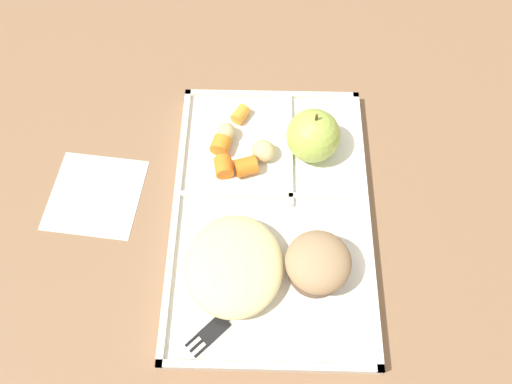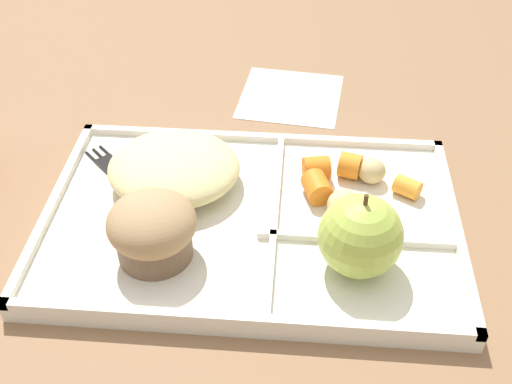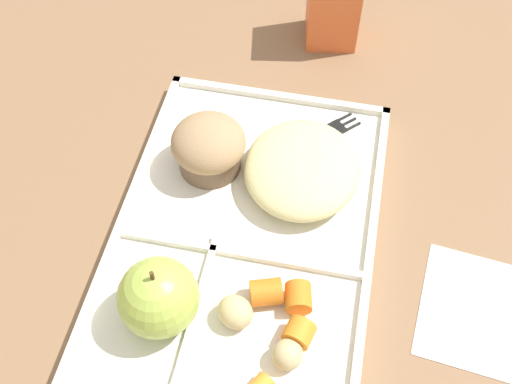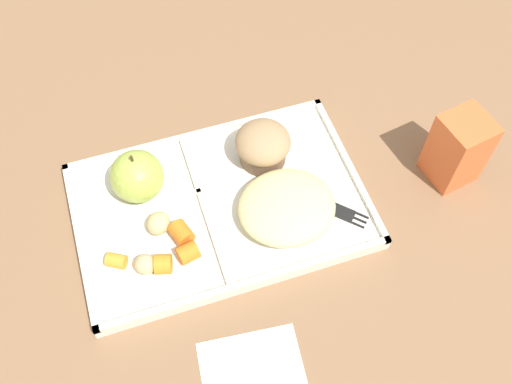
# 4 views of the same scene
# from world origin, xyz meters

# --- Properties ---
(ground) EXTENTS (6.00, 6.00, 0.00)m
(ground) POSITION_xyz_m (0.00, 0.00, 0.00)
(ground) COLOR #846042
(lunch_tray) EXTENTS (0.39, 0.25, 0.02)m
(lunch_tray) POSITION_xyz_m (-0.00, 0.00, 0.01)
(lunch_tray) COLOR silver
(lunch_tray) RESTS_ON ground
(green_apple) EXTENTS (0.07, 0.07, 0.08)m
(green_apple) POSITION_xyz_m (-0.10, 0.05, 0.05)
(green_apple) COLOR #A8C14C
(green_apple) RESTS_ON lunch_tray
(bran_muffin) EXTENTS (0.08, 0.08, 0.06)m
(bran_muffin) POSITION_xyz_m (0.08, 0.05, 0.05)
(bran_muffin) COLOR brown
(bran_muffin) RESTS_ON lunch_tray
(carrot_slice_back) EXTENTS (0.03, 0.03, 0.02)m
(carrot_slice_back) POSITION_xyz_m (-0.06, -0.06, 0.03)
(carrot_slice_back) COLOR orange
(carrot_slice_back) RESTS_ON lunch_tray
(carrot_slice_small) EXTENTS (0.03, 0.03, 0.03)m
(carrot_slice_small) POSITION_xyz_m (-0.09, -0.07, 0.03)
(carrot_slice_small) COLOR orange
(carrot_slice_small) RESTS_ON lunch_tray
(carrot_slice_center) EXTENTS (0.03, 0.03, 0.02)m
(carrot_slice_center) POSITION_xyz_m (-0.15, -0.04, 0.02)
(carrot_slice_center) COLOR orange
(carrot_slice_center) RESTS_ON lunch_tray
(carrot_slice_tilted) EXTENTS (0.03, 0.03, 0.02)m
(carrot_slice_tilted) POSITION_xyz_m (-0.06, -0.03, 0.03)
(carrot_slice_tilted) COLOR orange
(carrot_slice_tilted) RESTS_ON lunch_tray
(potato_chunk_browned) EXTENTS (0.04, 0.03, 0.03)m
(potato_chunk_browned) POSITION_xyz_m (-0.11, -0.06, 0.03)
(potato_chunk_browned) COLOR tan
(potato_chunk_browned) RESTS_ON lunch_tray
(potato_chunk_corner) EXTENTS (0.04, 0.04, 0.03)m
(potato_chunk_corner) POSITION_xyz_m (-0.09, -0.01, 0.03)
(potato_chunk_corner) COLOR tan
(potato_chunk_corner) RESTS_ON lunch_tray
(egg_noodle_pile) EXTENTS (0.13, 0.12, 0.04)m
(egg_noodle_pile) POSITION_xyz_m (0.08, -0.04, 0.03)
(egg_noodle_pile) COLOR beige
(egg_noodle_pile) RESTS_ON lunch_tray
(meatball_side) EXTENTS (0.03, 0.03, 0.03)m
(meatball_side) POSITION_xyz_m (0.08, -0.05, 0.03)
(meatball_side) COLOR #755B4C
(meatball_side) RESTS_ON lunch_tray
(meatball_back) EXTENTS (0.03, 0.03, 0.03)m
(meatball_back) POSITION_xyz_m (0.09, -0.04, 0.03)
(meatball_back) COLOR brown
(meatball_back) RESTS_ON lunch_tray
(meatball_center) EXTENTS (0.04, 0.04, 0.04)m
(meatball_center) POSITION_xyz_m (0.08, -0.05, 0.03)
(meatball_center) COLOR brown
(meatball_center) RESTS_ON lunch_tray
(plastic_fork) EXTENTS (0.11, 0.11, 0.00)m
(plastic_fork) POSITION_xyz_m (0.13, -0.05, 0.02)
(plastic_fork) COLOR black
(plastic_fork) RESTS_ON lunch_tray
(paper_napkin) EXTENTS (0.13, 0.13, 0.00)m
(paper_napkin) POSITION_xyz_m (-0.03, -0.24, 0.00)
(paper_napkin) COLOR white
(paper_napkin) RESTS_ON ground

